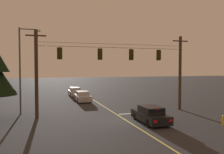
{
  "coord_description": "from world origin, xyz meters",
  "views": [
    {
      "loc": [
        -7.02,
        -18.84,
        4.61
      ],
      "look_at": [
        0.0,
        4.28,
        3.63
      ],
      "focal_mm": 37.24,
      "sensor_mm": 36.0,
      "label": 1
    }
  ],
  "objects": [
    {
      "name": "car_oncoming_lead",
      "position": [
        -1.68,
        12.48,
        0.65
      ],
      "size": [
        1.8,
        4.42,
        1.39
      ],
      "color": "#A5A5AD",
      "rests_on": "ground"
    },
    {
      "name": "traffic_light_right_inner",
      "position": [
        4.92,
        3.27,
        5.95
      ],
      "size": [
        0.48,
        0.41,
        1.22
      ],
      "color": "black"
    },
    {
      "name": "stop_bar_paint",
      "position": [
        1.9,
        2.68,
        0.0
      ],
      "size": [
        3.4,
        0.36,
        0.01
      ],
      "primitive_type": "cube",
      "color": "silver",
      "rests_on": "ground"
    },
    {
      "name": "fire_hydrant",
      "position": [
        6.78,
        -3.92,
        0.44
      ],
      "size": [
        0.44,
        0.22,
        0.84
      ],
      "color": "gold",
      "rests_on": "ground"
    },
    {
      "name": "lane_centre_stripe",
      "position": [
        0.0,
        9.28,
        0.0
      ],
      "size": [
        0.14,
        60.0,
        0.01
      ],
      "primitive_type": "cube",
      "color": "#D1C64C",
      "rests_on": "ground"
    },
    {
      "name": "street_lamp_corner",
      "position": [
        -8.77,
        5.68,
        5.09
      ],
      "size": [
        2.11,
        0.3,
        8.54
      ],
      "color": "#4C4F54",
      "rests_on": "ground"
    },
    {
      "name": "car_waiting_near_lane",
      "position": [
        1.67,
        -1.31,
        0.65
      ],
      "size": [
        1.8,
        4.33,
        1.39
      ],
      "color": "black",
      "rests_on": "ground"
    },
    {
      "name": "ground_plane",
      "position": [
        0.0,
        0.0,
        0.0
      ],
      "size": [
        180.0,
        180.0,
        0.0
      ],
      "primitive_type": "plane",
      "color": "#28282B"
    },
    {
      "name": "traffic_light_left_inner",
      "position": [
        -1.5,
        3.27,
        5.95
      ],
      "size": [
        0.48,
        0.41,
        1.22
      ],
      "color": "black"
    },
    {
      "name": "signal_span_assembly",
      "position": [
        0.0,
        3.28,
        4.15
      ],
      "size": [
        16.76,
        0.32,
        8.0
      ],
      "color": "#423021",
      "rests_on": "ground"
    },
    {
      "name": "car_oncoming_trailing",
      "position": [
        -1.84,
        18.95,
        0.65
      ],
      "size": [
        1.8,
        4.42,
        1.39
      ],
      "color": "#A5A5AD",
      "rests_on": "ground"
    },
    {
      "name": "traffic_light_centre",
      "position": [
        1.8,
        3.27,
        5.95
      ],
      "size": [
        0.48,
        0.41,
        1.22
      ],
      "color": "black"
    },
    {
      "name": "traffic_light_leftmost",
      "position": [
        -5.39,
        3.27,
        5.95
      ],
      "size": [
        0.48,
        0.41,
        1.22
      ],
      "color": "black"
    }
  ]
}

